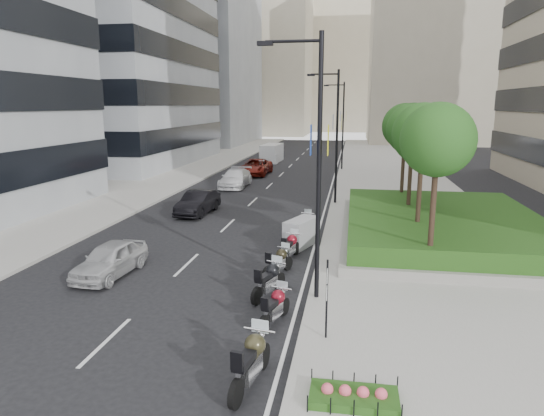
% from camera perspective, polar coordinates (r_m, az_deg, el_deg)
% --- Properties ---
extents(ground, '(160.00, 160.00, 0.00)m').
position_cam_1_polar(ground, '(17.28, -9.68, -11.05)').
color(ground, black).
rests_on(ground, ground).
extents(sidewalk_right, '(10.00, 100.00, 0.15)m').
position_cam_1_polar(sidewalk_right, '(45.61, 13.93, 3.30)').
color(sidewalk_right, '#9E9B93').
rests_on(sidewalk_right, ground).
extents(sidewalk_left, '(8.00, 100.00, 0.15)m').
position_cam_1_polar(sidewalk_left, '(48.67, -11.59, 3.94)').
color(sidewalk_left, '#9E9B93').
rests_on(sidewalk_left, ground).
extents(lane_edge, '(0.12, 100.00, 0.01)m').
position_cam_1_polar(lane_edge, '(45.51, 7.25, 3.45)').
color(lane_edge, silver).
rests_on(lane_edge, ground).
extents(lane_centre, '(0.12, 100.00, 0.01)m').
position_cam_1_polar(lane_centre, '(45.99, 0.75, 3.64)').
color(lane_centre, silver).
rests_on(lane_centre, ground).
extents(building_grey_far, '(22.00, 26.00, 30.00)m').
position_cam_1_polar(building_grey_far, '(90.29, -10.02, 17.13)').
color(building_grey_far, gray).
rests_on(building_grey_far, ground).
extents(building_cream_right, '(28.00, 24.00, 36.00)m').
position_cam_1_polar(building_cream_right, '(97.07, 20.28, 18.00)').
color(building_cream_right, '#B7AD93').
rests_on(building_cream_right, ground).
extents(building_cream_left, '(26.00, 24.00, 34.00)m').
position_cam_1_polar(building_cream_left, '(117.78, -2.12, 17.04)').
color(building_cream_left, '#B7AD93').
rests_on(building_cream_left, ground).
extents(building_cream_centre, '(30.00, 24.00, 38.00)m').
position_cam_1_polar(building_cream_centre, '(135.57, 8.37, 17.12)').
color(building_cream_centre, '#B7AD93').
rests_on(building_cream_centre, ground).
extents(planter, '(10.00, 14.00, 0.40)m').
position_cam_1_polar(planter, '(26.19, 19.33, -2.75)').
color(planter, gray).
rests_on(planter, sidewalk_right).
extents(hedge, '(9.40, 13.40, 0.80)m').
position_cam_1_polar(hedge, '(26.05, 19.42, -1.47)').
color(hedge, '#184012').
rests_on(hedge, planter).
extents(flower_bed, '(2.00, 1.00, 0.20)m').
position_cam_1_polar(flower_bed, '(11.90, 9.60, -21.14)').
color(flower_bed, '#184012').
rests_on(flower_bed, sidewalk_right).
extents(tree_0, '(2.80, 2.80, 6.30)m').
position_cam_1_polar(tree_0, '(19.27, 18.91, 7.53)').
color(tree_0, '#332319').
rests_on(tree_0, planter).
extents(tree_1, '(2.80, 2.80, 6.30)m').
position_cam_1_polar(tree_1, '(23.22, 17.34, 8.29)').
color(tree_1, '#332319').
rests_on(tree_1, planter).
extents(tree_2, '(2.80, 2.80, 6.30)m').
position_cam_1_polar(tree_2, '(27.18, 16.23, 8.83)').
color(tree_2, '#332319').
rests_on(tree_2, planter).
extents(tree_3, '(2.80, 2.80, 6.30)m').
position_cam_1_polar(tree_3, '(31.16, 15.39, 9.22)').
color(tree_3, '#332319').
rests_on(tree_3, planter).
extents(lamp_post_0, '(2.34, 0.45, 9.00)m').
position_cam_1_polar(lamp_post_0, '(16.11, 5.02, 6.08)').
color(lamp_post_0, black).
rests_on(lamp_post_0, ground).
extents(lamp_post_1, '(2.34, 0.45, 9.00)m').
position_cam_1_polar(lamp_post_1, '(33.04, 7.39, 9.06)').
color(lamp_post_1, black).
rests_on(lamp_post_1, ground).
extents(lamp_post_2, '(2.34, 0.45, 9.00)m').
position_cam_1_polar(lamp_post_2, '(51.02, 8.19, 10.06)').
color(lamp_post_2, black).
rests_on(lamp_post_2, ground).
extents(parking_sign, '(0.06, 0.32, 2.50)m').
position_cam_1_polar(parking_sign, '(14.02, 6.47, -10.13)').
color(parking_sign, black).
rests_on(parking_sign, ground).
extents(motorcycle_0, '(0.82, 2.46, 1.23)m').
position_cam_1_polar(motorcycle_0, '(12.30, -2.46, -17.53)').
color(motorcycle_0, black).
rests_on(motorcycle_0, ground).
extents(motorcycle_1, '(0.83, 2.03, 1.04)m').
position_cam_1_polar(motorcycle_1, '(15.43, 0.37, -11.55)').
color(motorcycle_1, black).
rests_on(motorcycle_1, ground).
extents(motorcycle_2, '(1.00, 2.22, 1.15)m').
position_cam_1_polar(motorcycle_2, '(17.44, -0.33, -8.47)').
color(motorcycle_2, black).
rests_on(motorcycle_2, ground).
extents(motorcycle_3, '(1.03, 1.97, 1.05)m').
position_cam_1_polar(motorcycle_3, '(19.54, 0.75, -6.36)').
color(motorcycle_3, black).
rests_on(motorcycle_3, ground).
extents(motorcycle_4, '(0.79, 2.14, 1.08)m').
position_cam_1_polar(motorcycle_4, '(21.48, 2.15, -4.60)').
color(motorcycle_4, black).
rests_on(motorcycle_4, ground).
extents(motorcycle_5, '(1.63, 2.40, 1.35)m').
position_cam_1_polar(motorcycle_5, '(23.47, 3.47, -2.92)').
color(motorcycle_5, black).
rests_on(motorcycle_5, ground).
extents(motorcycle_6, '(0.75, 2.13, 1.07)m').
position_cam_1_polar(motorcycle_6, '(25.64, 3.88, -1.87)').
color(motorcycle_6, black).
rests_on(motorcycle_6, ground).
extents(car_a, '(1.89, 4.07, 1.35)m').
position_cam_1_polar(car_a, '(20.54, -18.51, -5.74)').
color(car_a, '#B6B6B8').
rests_on(car_a, ground).
extents(car_b, '(1.81, 4.47, 1.44)m').
position_cam_1_polar(car_b, '(30.69, -8.71, 0.62)').
color(car_b, black).
rests_on(car_b, ground).
extents(car_c, '(2.14, 5.15, 1.49)m').
position_cam_1_polar(car_c, '(40.49, -4.32, 3.51)').
color(car_c, silver).
rests_on(car_c, ground).
extents(car_d, '(2.73, 5.63, 1.54)m').
position_cam_1_polar(car_d, '(47.54, -1.96, 4.84)').
color(car_d, maroon).
rests_on(car_d, ground).
extents(delivery_van, '(2.19, 5.09, 2.09)m').
position_cam_1_polar(delivery_van, '(58.44, -0.06, 6.40)').
color(delivery_van, white).
rests_on(delivery_van, ground).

